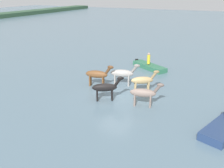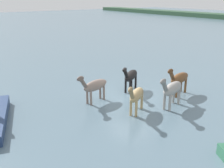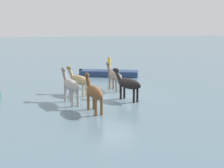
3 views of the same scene
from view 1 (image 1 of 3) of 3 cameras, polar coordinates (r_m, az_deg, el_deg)
name	(u,v)px [view 1 (image 1 of 3)]	position (r m, az deg, el deg)	size (l,w,h in m)	color
ground_plane	(116,98)	(20.01, 0.91, -3.15)	(189.50, 189.50, 0.00)	slate
horse_rear_stallion	(106,87)	(19.22, -1.44, -0.79)	(1.59, 2.29, 1.91)	black
horse_pinto_flank	(144,93)	(18.36, 7.29, -2.05)	(1.01, 2.44, 1.89)	gray
horse_lead	(143,80)	(20.99, 7.06, 0.84)	(1.59, 2.19, 1.84)	tan
horse_mid_herd	(98,74)	(22.09, -3.29, 2.19)	(1.00, 2.56, 1.98)	brown
horse_dun_straggler	(123,73)	(22.23, 2.50, 2.40)	(1.19, 2.60, 2.03)	#9E9993
boat_tender_starboard	(149,67)	(27.68, 8.42, 3.82)	(3.20, 4.29, 0.73)	#2D6B4C
person_helmsman_aft	(149,59)	(27.27, 8.30, 5.67)	(0.32, 0.32, 1.19)	yellow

